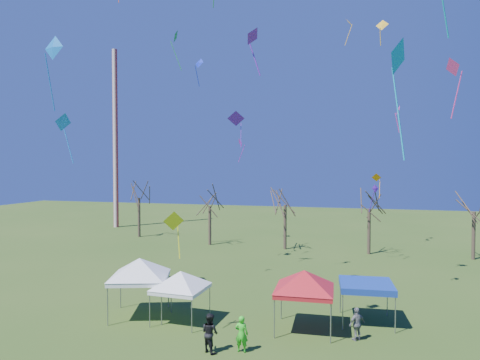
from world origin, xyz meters
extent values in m
plane|color=#2F4D19|center=(0.00, 0.00, 0.00)|extent=(140.00, 140.00, 0.00)
cylinder|color=silver|center=(-28.00, 34.00, 12.50)|extent=(0.70, 0.70, 25.00)
cylinder|color=#3D2D21|center=(-20.85, 27.38, 2.39)|extent=(0.32, 0.32, 4.78)
cylinder|color=#3D2D21|center=(-10.77, 24.65, 2.14)|extent=(0.32, 0.32, 4.28)
cylinder|color=#3D2D21|center=(-2.37, 24.38, 2.32)|extent=(0.32, 0.32, 4.64)
cylinder|color=#3D2D21|center=(6.03, 24.04, 2.24)|extent=(0.32, 0.32, 4.49)
cylinder|color=#3D2D21|center=(15.36, 24.00, 2.24)|extent=(0.32, 0.32, 4.47)
cylinder|color=gray|center=(-8.43, 0.67, 1.05)|extent=(0.06, 0.06, 2.10)
cylinder|color=gray|center=(-9.30, 3.47, 1.05)|extent=(0.06, 0.06, 2.10)
cylinder|color=gray|center=(-5.63, 1.53, 1.05)|extent=(0.06, 0.06, 2.10)
cylinder|color=gray|center=(-6.49, 4.33, 1.05)|extent=(0.06, 0.06, 2.10)
cube|color=white|center=(-7.46, 2.50, 2.22)|extent=(3.93, 3.93, 0.25)
pyramid|color=white|center=(-7.46, 2.50, 3.40)|extent=(4.25, 4.25, 1.05)
cylinder|color=gray|center=(-6.09, 1.03, 0.89)|extent=(0.05, 0.05, 1.78)
cylinder|color=gray|center=(-5.94, 3.51, 0.89)|extent=(0.05, 0.05, 1.78)
cylinder|color=gray|center=(-3.60, 0.89, 0.89)|extent=(0.05, 0.05, 1.78)
cylinder|color=gray|center=(-3.46, 3.37, 0.89)|extent=(0.05, 0.05, 1.78)
cube|color=white|center=(-4.77, 2.20, 1.88)|extent=(2.82, 2.82, 0.21)
pyramid|color=white|center=(-4.77, 2.20, 2.88)|extent=(3.76, 3.76, 0.89)
cylinder|color=gray|center=(0.70, 1.31, 1.00)|extent=(0.06, 0.06, 2.00)
cylinder|color=gray|center=(0.59, 4.11, 1.00)|extent=(0.06, 0.06, 2.00)
cylinder|color=gray|center=(3.49, 1.43, 1.00)|extent=(0.06, 0.06, 2.00)
cylinder|color=gray|center=(3.38, 4.22, 1.00)|extent=(0.06, 0.06, 2.00)
cube|color=#AF1118|center=(2.04, 2.77, 2.11)|extent=(3.11, 3.11, 0.24)
pyramid|color=#AF1118|center=(2.04, 2.77, 3.23)|extent=(4.23, 4.23, 1.00)
cylinder|color=gray|center=(4.02, 3.37, 0.95)|extent=(0.06, 0.06, 1.91)
cylinder|color=gray|center=(3.82, 6.03, 0.95)|extent=(0.06, 0.06, 1.91)
cylinder|color=gray|center=(6.68, 3.57, 0.95)|extent=(0.06, 0.06, 1.91)
cylinder|color=gray|center=(6.48, 6.24, 0.95)|extent=(0.06, 0.06, 1.91)
cube|color=navy|center=(5.25, 4.80, 2.02)|extent=(3.07, 3.07, 0.23)
cube|color=navy|center=(5.25, 4.80, 2.20)|extent=(3.07, 3.07, 0.11)
imported|color=#2BCE21|center=(-0.51, -0.62, 0.86)|extent=(0.63, 0.41, 1.71)
imported|color=slate|center=(4.75, 2.15, 0.83)|extent=(1.00, 0.95, 1.66)
imported|color=black|center=(-1.95, -1.01, 0.91)|extent=(1.11, 1.04, 1.83)
cone|color=#671AB9|center=(-0.26, 0.38, 14.99)|extent=(0.84, 1.07, 0.81)
cube|color=#671AB9|center=(-0.18, 0.66, 13.94)|extent=(0.61, 0.21, 1.65)
cone|color=#5219B2|center=(6.45, 21.07, 6.67)|extent=(0.71, 0.57, 0.73)
cube|color=#5219B2|center=(6.13, 20.85, 5.47)|extent=(0.49, 0.69, 2.05)
cone|color=yellow|center=(4.00, 23.08, 22.50)|extent=(1.00, 1.28, 0.96)
cube|color=yellow|center=(3.92, 22.75, 21.24)|extent=(0.72, 0.19, 1.96)
cone|color=purple|center=(-5.66, 18.63, 10.90)|extent=(0.79, 0.94, 0.85)
cube|color=purple|center=(-5.49, 18.37, 9.87)|extent=(0.57, 0.38, 1.63)
cone|color=#1683F0|center=(-14.32, 4.85, 11.69)|extent=(0.83, 1.38, 1.24)
cube|color=#1683F0|center=(-14.22, 5.28, 10.14)|extent=(0.91, 0.25, 2.47)
cone|color=#FCFF1A|center=(-4.23, 0.03, 6.00)|extent=(1.10, 0.93, 1.03)
cube|color=#FCFF1A|center=(-4.02, 0.17, 4.92)|extent=(0.34, 0.47, 1.64)
cone|color=#5B1BBD|center=(-4.86, 14.12, 12.65)|extent=(1.60, 1.24, 1.22)
cube|color=#5B1BBD|center=(-4.47, 14.22, 11.24)|extent=(0.24, 0.83, 2.11)
cone|color=#1126BE|center=(-11.32, 22.93, 19.55)|extent=(1.32, 1.04, 1.12)
cube|color=#1126BE|center=(-11.59, 23.06, 18.21)|extent=(0.31, 0.59, 2.10)
cone|color=orange|center=(6.47, 19.91, 7.72)|extent=(0.88, 0.53, 0.77)
cube|color=orange|center=(6.75, 19.88, 6.69)|extent=(0.11, 0.60, 1.65)
cube|color=#0B97A9|center=(7.87, -1.16, 15.25)|extent=(0.60, 0.49, 2.74)
cone|color=gold|center=(6.35, 11.98, 18.61)|extent=(0.96, 0.64, 0.83)
cube|color=gold|center=(6.24, 12.01, 17.79)|extent=(0.11, 0.27, 1.20)
cone|color=blue|center=(-13.55, 3.04, 16.08)|extent=(1.60, 0.65, 1.56)
cube|color=blue|center=(-13.87, 3.10, 13.95)|extent=(0.17, 0.69, 3.49)
cone|color=#0EA6D5|center=(5.91, -4.04, 12.55)|extent=(0.95, 1.36, 1.27)
cube|color=#0EA6D5|center=(6.01, -3.83, 10.59)|extent=(0.47, 0.25, 3.28)
cone|color=#CB2D9D|center=(7.27, 10.04, 12.39)|extent=(0.34, 0.72, 0.68)
cube|color=#CB2D9D|center=(7.26, 10.17, 11.57)|extent=(0.31, 0.07, 1.31)
cone|color=#E63385|center=(9.60, 5.33, 14.04)|extent=(0.91, 1.18, 1.03)
cube|color=#E63385|center=(9.73, 5.06, 12.51)|extent=(0.60, 0.31, 2.54)
cone|color=#1A9B17|center=(-9.47, 12.45, 19.17)|extent=(0.70, 1.16, 1.06)
cube|color=#1A9B17|center=(-9.59, 12.87, 17.72)|extent=(0.89, 0.29, 2.38)
camera|label=1|loc=(4.52, -19.79, 8.79)|focal=32.00mm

